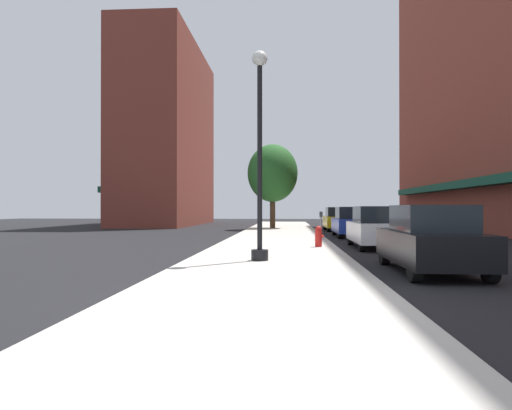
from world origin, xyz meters
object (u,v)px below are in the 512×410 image
at_px(parking_meter_near, 321,222).
at_px(car_black, 430,240).
at_px(lamppost, 260,151).
at_px(car_blue, 351,222).
at_px(car_white, 376,228).
at_px(tree_near, 273,173).
at_px(fire_hydrant, 319,236).
at_px(car_yellow, 338,219).

distance_m(parking_meter_near, car_black, 10.47).
distance_m(lamppost, car_blue, 14.03).
xyz_separation_m(car_black, car_white, (0.00, 7.21, 0.00)).
xyz_separation_m(car_white, car_blue, (0.00, 7.37, 0.00)).
distance_m(tree_near, car_white, 17.26).
bearing_deg(tree_near, fire_hydrant, -82.34).
xyz_separation_m(fire_hydrant, car_yellow, (2.32, 15.42, 0.29)).
bearing_deg(lamppost, parking_meter_near, 75.34).
relative_size(fire_hydrant, tree_near, 0.13).
xyz_separation_m(fire_hydrant, tree_near, (-2.31, 17.20, 3.67)).
bearing_deg(tree_near, car_white, -74.12).
xyz_separation_m(fire_hydrant, car_white, (2.32, 0.92, 0.29)).
distance_m(fire_hydrant, parking_meter_near, 4.04).
height_order(fire_hydrant, car_white, car_white).
height_order(tree_near, car_blue, tree_near).
distance_m(fire_hydrant, tree_near, 17.74).
height_order(car_black, car_blue, same).
bearing_deg(car_blue, lamppost, -107.64).
xyz_separation_m(lamppost, parking_meter_near, (2.32, 8.86, -2.25)).
bearing_deg(car_black, car_blue, 90.23).
bearing_deg(parking_meter_near, car_blue, 65.58).
bearing_deg(tree_near, parking_meter_near, -78.52).
height_order(car_white, car_blue, same).
bearing_deg(fire_hydrant, car_black, -69.77).
relative_size(fire_hydrant, parking_meter_near, 0.60).
bearing_deg(lamppost, car_white, 53.57).
xyz_separation_m(car_black, car_yellow, (0.00, 21.70, 0.00)).
height_order(tree_near, car_white, tree_near).
xyz_separation_m(car_black, car_blue, (0.00, 14.58, 0.00)).
distance_m(lamppost, fire_hydrant, 5.88).
bearing_deg(fire_hydrant, car_blue, 74.38).
bearing_deg(car_black, fire_hydrant, 110.46).
bearing_deg(car_white, tree_near, 106.51).
distance_m(car_blue, car_yellow, 7.13).
height_order(fire_hydrant, parking_meter_near, parking_meter_near).
relative_size(parking_meter_near, car_white, 0.30).
bearing_deg(tree_near, car_black, -78.85).
bearing_deg(tree_near, lamppost, -89.05).
bearing_deg(parking_meter_near, fire_hydrant, -95.25).
xyz_separation_m(car_blue, car_yellow, (0.00, 7.13, 0.00)).
bearing_deg(car_yellow, car_blue, -89.53).
height_order(tree_near, car_yellow, tree_near).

